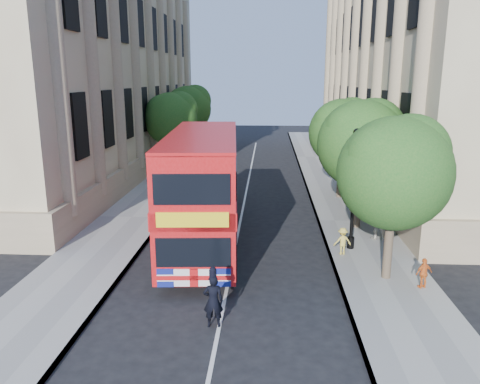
% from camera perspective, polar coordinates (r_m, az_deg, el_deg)
% --- Properties ---
extents(ground, '(120.00, 120.00, 0.00)m').
position_cam_1_polar(ground, '(15.22, -2.28, -14.83)').
color(ground, black).
rests_on(ground, ground).
extents(pavement_right, '(3.50, 80.00, 0.12)m').
position_cam_1_polar(pavement_right, '(24.77, 13.47, -3.56)').
color(pavement_right, gray).
rests_on(pavement_right, ground).
extents(pavement_left, '(3.50, 80.00, 0.12)m').
position_cam_1_polar(pavement_left, '(25.41, -13.03, -3.10)').
color(pavement_left, gray).
rests_on(pavement_left, ground).
extents(building_right, '(12.00, 38.00, 18.00)m').
position_cam_1_polar(building_right, '(39.34, 22.69, 15.27)').
color(building_right, tan).
rests_on(building_right, ground).
extents(building_left, '(12.00, 38.00, 18.00)m').
position_cam_1_polar(building_left, '(40.30, -19.41, 15.49)').
color(building_left, tan).
rests_on(building_left, ground).
extents(tree_right_near, '(4.00, 4.00, 6.08)m').
position_cam_1_polar(tree_right_near, '(17.19, 18.44, 2.90)').
color(tree_right_near, '#473828').
rests_on(tree_right_near, ground).
extents(tree_right_mid, '(4.20, 4.20, 6.37)m').
position_cam_1_polar(tree_right_mid, '(22.94, 14.71, 6.23)').
color(tree_right_mid, '#473828').
rests_on(tree_right_mid, ground).
extents(tree_right_far, '(4.00, 4.00, 6.15)m').
position_cam_1_polar(tree_right_far, '(28.82, 12.44, 7.56)').
color(tree_right_far, '#473828').
rests_on(tree_right_far, ground).
extents(tree_left_far, '(4.00, 4.00, 6.30)m').
position_cam_1_polar(tree_left_far, '(36.19, -8.37, 9.15)').
color(tree_left_far, '#473828').
rests_on(tree_left_far, ground).
extents(tree_left_back, '(4.20, 4.20, 6.65)m').
position_cam_1_polar(tree_left_back, '(44.02, -6.25, 10.36)').
color(tree_left_back, '#473828').
rests_on(tree_left_back, ground).
extents(lamp_post, '(0.32, 0.32, 5.16)m').
position_cam_1_polar(lamp_post, '(20.20, 13.65, -0.28)').
color(lamp_post, black).
rests_on(lamp_post, pavement_right).
extents(double_decker_bus, '(3.55, 10.80, 4.91)m').
position_cam_1_polar(double_decker_bus, '(20.25, -4.49, 0.70)').
color(double_decker_bus, '#B50C0E').
rests_on(double_decker_bus, ground).
extents(box_van, '(2.62, 5.45, 3.02)m').
position_cam_1_polar(box_van, '(25.97, -3.71, 0.84)').
color(box_van, black).
rests_on(box_van, ground).
extents(police_constable, '(0.62, 0.43, 1.65)m').
position_cam_1_polar(police_constable, '(14.28, -3.28, -13.13)').
color(police_constable, black).
rests_on(police_constable, ground).
extents(woman_pedestrian, '(0.84, 0.66, 1.74)m').
position_cam_1_polar(woman_pedestrian, '(22.11, 16.38, -3.33)').
color(woman_pedestrian, beige).
rests_on(woman_pedestrian, pavement_right).
extents(child_a, '(0.70, 0.48, 1.10)m').
position_cam_1_polar(child_a, '(17.69, 21.50, -9.19)').
color(child_a, orange).
rests_on(child_a, pavement_right).
extents(child_b, '(0.81, 0.56, 1.14)m').
position_cam_1_polar(child_b, '(19.94, 12.38, -5.86)').
color(child_b, gold).
rests_on(child_b, pavement_right).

